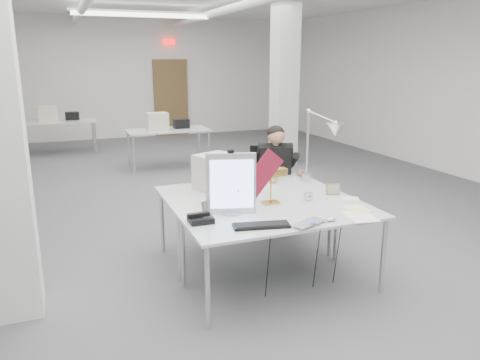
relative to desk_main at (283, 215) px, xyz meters
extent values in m
cube|color=#4F4F51|center=(0.00, 2.50, -0.75)|extent=(10.00, 14.00, 0.02)
cube|color=silver|center=(0.00, 9.51, 0.86)|extent=(10.00, 0.02, 3.20)
cube|color=white|center=(2.50, 5.00, 0.86)|extent=(0.45, 0.45, 3.20)
cube|color=brown|center=(1.20, 9.44, 0.31)|extent=(0.95, 0.08, 2.10)
cube|color=red|center=(1.20, 9.40, 1.81)|extent=(0.32, 0.06, 0.16)
cube|color=white|center=(0.00, 6.50, 2.24)|extent=(2.80, 0.14, 0.08)
cube|color=silver|center=(0.00, 0.00, 0.00)|extent=(1.80, 0.90, 0.02)
cube|color=silver|center=(0.00, 0.90, 0.00)|extent=(1.80, 0.90, 0.02)
cube|color=silver|center=(0.20, 5.50, 0.00)|extent=(1.60, 0.80, 0.02)
cube|color=silver|center=(-1.80, 7.70, 0.00)|extent=(1.60, 0.80, 0.02)
cube|color=silver|center=(-0.43, 0.19, 0.29)|extent=(0.44, 0.17, 0.56)
cube|color=maroon|center=(-0.15, 0.15, 0.35)|extent=(0.46, 0.02, 0.50)
cube|color=black|center=(-0.32, -0.24, 0.02)|extent=(0.50, 0.25, 0.02)
imported|color=#BABAC0|center=(0.09, -0.39, 0.03)|extent=(0.39, 0.32, 0.03)
ellipsoid|color=silver|center=(0.30, -0.33, 0.03)|extent=(0.11, 0.08, 0.04)
cube|color=black|center=(-0.76, 0.06, 0.04)|extent=(0.21, 0.19, 0.05)
cube|color=#9C7343|center=(-0.61, 0.30, 0.06)|extent=(0.14, 0.07, 0.10)
cube|color=#B1834C|center=(0.76, 0.37, 0.07)|extent=(0.15, 0.08, 0.12)
cylinder|color=#B9B9BE|center=(0.42, 0.28, 0.06)|extent=(0.10, 0.05, 0.09)
cube|color=white|center=(0.61, -0.33, 0.02)|extent=(0.28, 0.37, 0.01)
cube|color=#F2EF91|center=(0.70, -0.14, 0.02)|extent=(0.19, 0.26, 0.01)
cube|color=white|center=(0.84, 0.18, 0.02)|extent=(0.21, 0.19, 0.01)
cube|color=beige|center=(-0.29, 1.01, 0.20)|extent=(0.51, 0.50, 0.37)
camera|label=1|loc=(-1.82, -3.60, 1.37)|focal=35.00mm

